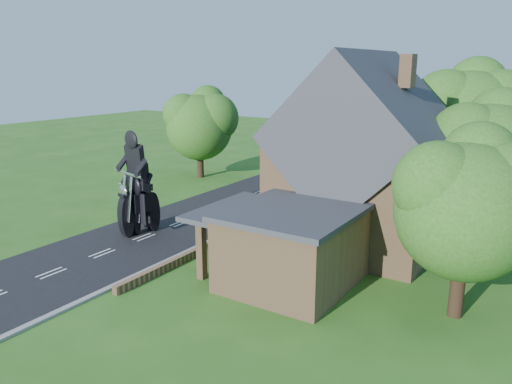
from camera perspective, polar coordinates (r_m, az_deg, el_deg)
The scene contains 19 objects.
ground at distance 29.09m, azimuth -12.66°, elevation -5.08°, with size 120.00×120.00×0.00m, color #285919.
road at distance 29.08m, azimuth -12.66°, elevation -5.06°, with size 7.00×80.00×0.02m, color black.
kerb at distance 26.70m, azimuth -7.11°, elevation -6.46°, with size 0.30×80.00×0.12m, color gray.
garden_wall at distance 30.08m, azimuth -0.04°, elevation -3.66°, with size 0.30×22.00×0.40m, color #936E4B.
house at distance 27.20m, azimuth 12.16°, elevation 3.10°, with size 9.54×8.64×10.24m.
annex at distance 22.16m, azimuth 3.91°, elevation -6.08°, with size 7.05×5.94×3.44m.
tree_annex_side at distance 19.90m, azimuth 24.00°, elevation -0.87°, with size 5.64×5.20×7.48m.
tree_house_right at distance 28.15m, azimuth 26.01°, elevation 4.09°, with size 6.51×6.00×8.40m.
tree_behind_house at distance 35.76m, azimuth 23.85°, elevation 7.89°, with size 7.81×7.20×10.08m.
tree_behind_left at distance 38.18m, azimuth 15.04°, elevation 8.19°, with size 6.94×6.40×9.16m.
tree_far_road at distance 42.81m, azimuth -6.02°, elevation 8.00°, with size 6.08×5.60×7.84m.
shrub_a at distance 24.83m, azimuth -5.68°, elevation -6.84°, with size 0.90×0.90×1.10m, color #133C13.
shrub_b at distance 26.70m, azimuth -2.33°, elevation -5.24°, with size 0.90×0.90×1.10m, color #133C13.
shrub_c at distance 28.66m, azimuth 0.55°, elevation -3.84°, with size 0.90×0.90×1.10m, color #133C13.
shrub_d at distance 32.81m, azimuth 5.23°, elevation -1.55°, with size 0.90×0.90×1.10m, color #133C13.
shrub_e at distance 34.97m, azimuth 7.14°, elevation -0.60°, with size 0.90×0.90×1.10m, color #133C13.
shrub_f at distance 37.17m, azimuth 8.83°, elevation 0.23°, with size 0.90×0.90×1.10m, color #133C13.
motorcycle_lead at distance 29.48m, azimuth -13.20°, elevation -3.01°, with size 0.49×1.93×1.80m, color black, non-canonical shape.
motorcycle_follow at distance 29.92m, azimuth -12.94°, elevation -3.12°, with size 0.38×1.51×1.41m, color black, non-canonical shape.
Camera 1 is at (19.86, -19.02, 9.47)m, focal length 35.00 mm.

